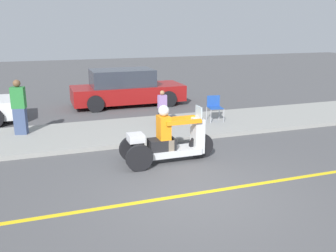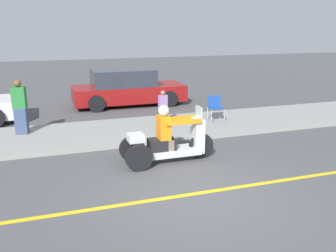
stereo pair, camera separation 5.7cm
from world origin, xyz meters
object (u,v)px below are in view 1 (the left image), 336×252
(spectator_end_of_line, at_px, (19,108))
(folding_chair_curbside, at_px, (214,105))
(spectator_with_child, at_px, (162,108))
(motorcycle_trike, at_px, (168,142))
(parked_car_lot_far, at_px, (126,88))

(spectator_end_of_line, xyz_separation_m, folding_chair_curbside, (6.00, -0.40, -0.26))
(spectator_with_child, bearing_deg, spectator_end_of_line, 174.70)
(motorcycle_trike, relative_size, folding_chair_curbside, 2.79)
(folding_chair_curbside, distance_m, parked_car_lot_far, 4.40)
(spectator_with_child, height_order, spectator_end_of_line, spectator_end_of_line)
(spectator_with_child, relative_size, folding_chair_curbside, 1.35)
(spectator_end_of_line, height_order, folding_chair_curbside, spectator_end_of_line)
(spectator_with_child, xyz_separation_m, folding_chair_curbside, (1.81, -0.01, -0.03))
(spectator_with_child, distance_m, spectator_end_of_line, 4.22)
(spectator_with_child, bearing_deg, folding_chair_curbside, -0.34)
(motorcycle_trike, distance_m, folding_chair_curbside, 3.88)
(spectator_end_of_line, height_order, parked_car_lot_far, spectator_end_of_line)
(folding_chair_curbside, bearing_deg, spectator_with_child, 179.66)
(motorcycle_trike, distance_m, parked_car_lot_far, 6.77)
(motorcycle_trike, height_order, spectator_with_child, motorcycle_trike)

